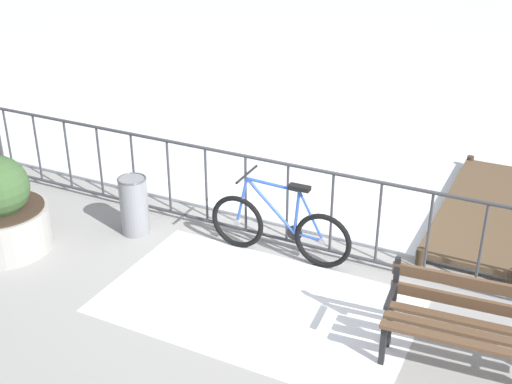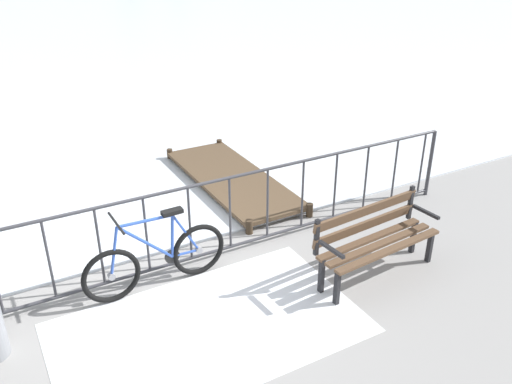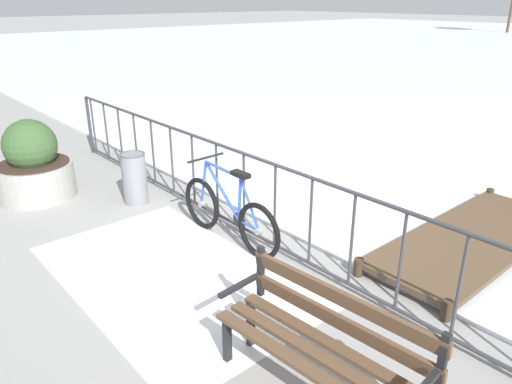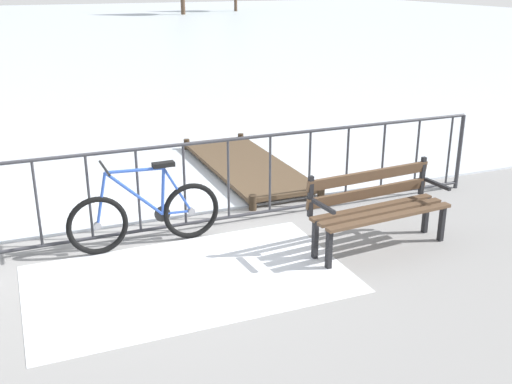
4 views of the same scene
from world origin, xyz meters
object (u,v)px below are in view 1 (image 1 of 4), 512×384
Objects in this scene: trash_bin at (134,205)px; planter_with_shrub at (1,212)px; bicycle_near_railing at (279,228)px; park_bench at (479,321)px.

planter_with_shrub is at bearing -139.40° from trash_bin.
bicycle_near_railing is at bearing 8.41° from trash_bin.
planter_with_shrub is at bearing -157.05° from bicycle_near_railing.
trash_bin is at bearing -171.59° from bicycle_near_railing.
planter_with_shrub is 1.57× the size of trash_bin.
trash_bin is at bearing 40.60° from planter_with_shrub.
planter_with_shrub is (-5.29, -0.28, -0.04)m from park_bench.
bicycle_near_railing is at bearing 157.47° from park_bench.
bicycle_near_railing reaches higher than park_bench.
park_bench is 1.42× the size of planter_with_shrub.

